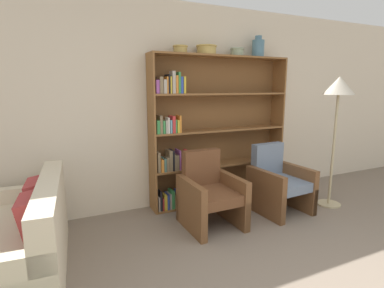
{
  "coord_description": "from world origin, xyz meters",
  "views": [
    {
      "loc": [
        -1.84,
        -1.08,
        1.65
      ],
      "look_at": [
        -0.31,
        2.23,
        0.95
      ],
      "focal_mm": 28.0,
      "sensor_mm": 36.0,
      "label": 1
    }
  ],
  "objects_px": {
    "bookshelf": "(208,134)",
    "armchair_cushioned": "(278,182)",
    "bowl_copper": "(206,49)",
    "bowl_terracotta": "(180,49)",
    "armchair_leather": "(210,194)",
    "bowl_cream": "(237,52)",
    "vase_tall": "(258,48)",
    "couch": "(13,246)",
    "floor_lamp": "(338,94)"
  },
  "relations": [
    {
      "from": "bookshelf",
      "to": "armchair_cushioned",
      "type": "bearing_deg",
      "value": -44.8
    },
    {
      "from": "bowl_copper",
      "to": "armchair_cushioned",
      "type": "xyz_separation_m",
      "value": [
        0.75,
        -0.67,
        -1.75
      ]
    },
    {
      "from": "bowl_terracotta",
      "to": "armchair_leather",
      "type": "height_order",
      "value": "bowl_terracotta"
    },
    {
      "from": "bowl_cream",
      "to": "armchair_cushioned",
      "type": "xyz_separation_m",
      "value": [
        0.27,
        -0.67,
        -1.75
      ]
    },
    {
      "from": "vase_tall",
      "to": "armchair_leather",
      "type": "relative_size",
      "value": 0.34
    },
    {
      "from": "bookshelf",
      "to": "vase_tall",
      "type": "bearing_deg",
      "value": -1.76
    },
    {
      "from": "vase_tall",
      "to": "bookshelf",
      "type": "bearing_deg",
      "value": 178.24
    },
    {
      "from": "bowl_cream",
      "to": "armchair_leather",
      "type": "distance_m",
      "value": 2.02
    },
    {
      "from": "couch",
      "to": "floor_lamp",
      "type": "height_order",
      "value": "floor_lamp"
    },
    {
      "from": "floor_lamp",
      "to": "armchair_cushioned",
      "type": "bearing_deg",
      "value": 168.31
    },
    {
      "from": "bookshelf",
      "to": "armchair_cushioned",
      "type": "height_order",
      "value": "bookshelf"
    },
    {
      "from": "bowl_cream",
      "to": "floor_lamp",
      "type": "distance_m",
      "value": 1.47
    },
    {
      "from": "floor_lamp",
      "to": "bowl_copper",
      "type": "bearing_deg",
      "value": 151.7
    },
    {
      "from": "bowl_copper",
      "to": "floor_lamp",
      "type": "bearing_deg",
      "value": -28.3
    },
    {
      "from": "bowl_terracotta",
      "to": "armchair_cushioned",
      "type": "height_order",
      "value": "bowl_terracotta"
    },
    {
      "from": "bookshelf",
      "to": "armchair_cushioned",
      "type": "relative_size",
      "value": 2.34
    },
    {
      "from": "bowl_copper",
      "to": "vase_tall",
      "type": "distance_m",
      "value": 0.84
    },
    {
      "from": "bookshelf",
      "to": "armchair_cushioned",
      "type": "distance_m",
      "value": 1.16
    },
    {
      "from": "bookshelf",
      "to": "bowl_copper",
      "type": "xyz_separation_m",
      "value": [
        -0.05,
        -0.02,
        1.14
      ]
    },
    {
      "from": "bookshelf",
      "to": "couch",
      "type": "distance_m",
      "value": 2.64
    },
    {
      "from": "bookshelf",
      "to": "bowl_cream",
      "type": "height_order",
      "value": "bowl_cream"
    },
    {
      "from": "bowl_copper",
      "to": "armchair_leather",
      "type": "bearing_deg",
      "value": -113.27
    },
    {
      "from": "bookshelf",
      "to": "bowl_copper",
      "type": "height_order",
      "value": "bowl_copper"
    },
    {
      "from": "couch",
      "to": "floor_lamp",
      "type": "bearing_deg",
      "value": -85.83
    },
    {
      "from": "bookshelf",
      "to": "bowl_cream",
      "type": "xyz_separation_m",
      "value": [
        0.43,
        -0.02,
        1.14
      ]
    },
    {
      "from": "armchair_leather",
      "to": "bowl_terracotta",
      "type": "bearing_deg",
      "value": -83.39
    },
    {
      "from": "bowl_copper",
      "to": "armchair_leather",
      "type": "distance_m",
      "value": 1.9
    },
    {
      "from": "bowl_cream",
      "to": "armchair_cushioned",
      "type": "height_order",
      "value": "bowl_cream"
    },
    {
      "from": "bookshelf",
      "to": "vase_tall",
      "type": "height_order",
      "value": "vase_tall"
    },
    {
      "from": "bowl_cream",
      "to": "bowl_terracotta",
      "type": "bearing_deg",
      "value": -180.0
    },
    {
      "from": "bookshelf",
      "to": "vase_tall",
      "type": "relative_size",
      "value": 6.97
    },
    {
      "from": "bowl_terracotta",
      "to": "bowl_copper",
      "type": "relative_size",
      "value": 0.7
    },
    {
      "from": "bowl_terracotta",
      "to": "floor_lamp",
      "type": "distance_m",
      "value": 2.18
    },
    {
      "from": "bowl_terracotta",
      "to": "floor_lamp",
      "type": "bearing_deg",
      "value": -23.41
    },
    {
      "from": "bowl_copper",
      "to": "armchair_leather",
      "type": "xyz_separation_m",
      "value": [
        -0.29,
        -0.67,
        -1.75
      ]
    },
    {
      "from": "bowl_cream",
      "to": "bookshelf",
      "type": "bearing_deg",
      "value": 176.79
    },
    {
      "from": "bowl_copper",
      "to": "armchair_cushioned",
      "type": "bearing_deg",
      "value": -41.69
    },
    {
      "from": "bookshelf",
      "to": "bowl_copper",
      "type": "distance_m",
      "value": 1.14
    },
    {
      "from": "armchair_cushioned",
      "to": "couch",
      "type": "bearing_deg",
      "value": -0.08
    },
    {
      "from": "bookshelf",
      "to": "couch",
      "type": "bearing_deg",
      "value": -159.44
    },
    {
      "from": "bowl_cream",
      "to": "armchair_leather",
      "type": "relative_size",
      "value": 0.23
    },
    {
      "from": "armchair_leather",
      "to": "armchair_cushioned",
      "type": "bearing_deg",
      "value": 178.96
    },
    {
      "from": "bowl_copper",
      "to": "couch",
      "type": "relative_size",
      "value": 0.17
    },
    {
      "from": "couch",
      "to": "floor_lamp",
      "type": "relative_size",
      "value": 0.93
    },
    {
      "from": "vase_tall",
      "to": "floor_lamp",
      "type": "bearing_deg",
      "value": -49.53
    },
    {
      "from": "bookshelf",
      "to": "armchair_cushioned",
      "type": "xyz_separation_m",
      "value": [
        0.7,
        -0.69,
        -0.61
      ]
    },
    {
      "from": "couch",
      "to": "armchair_cushioned",
      "type": "xyz_separation_m",
      "value": [
        3.08,
        0.2,
        0.09
      ]
    },
    {
      "from": "bookshelf",
      "to": "couch",
      "type": "xyz_separation_m",
      "value": [
        -2.38,
        -0.89,
        -0.7
      ]
    },
    {
      "from": "bowl_copper",
      "to": "vase_tall",
      "type": "bearing_deg",
      "value": -0.0
    },
    {
      "from": "bowl_terracotta",
      "to": "armchair_leather",
      "type": "bearing_deg",
      "value": -82.35
    }
  ]
}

